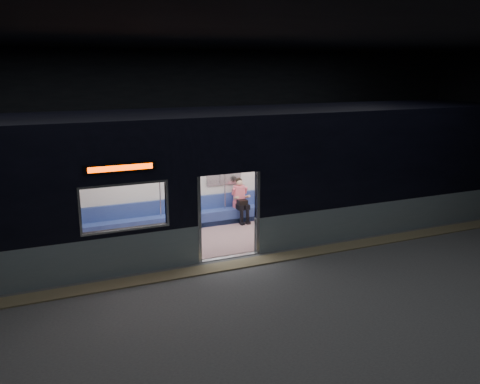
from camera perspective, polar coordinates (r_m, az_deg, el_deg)
station_floor at (r=11.31m, az=0.82°, el=-9.16°), size 24.00×14.00×0.01m
station_envelope at (r=10.44m, az=0.89°, el=9.71°), size 24.00×14.00×5.00m
tactile_strip at (r=11.77m, az=-0.30°, el=-8.12°), size 22.80×0.50×0.03m
metro_car at (r=13.03m, az=-3.82°, el=2.42°), size 18.00×3.04×3.35m
passenger at (r=14.69m, az=0.01°, el=-0.59°), size 0.36×0.62×1.28m
handbag at (r=14.53m, az=0.27°, el=-1.15°), size 0.33×0.31×0.13m
transit_map at (r=14.66m, az=-1.86°, el=2.19°), size 0.96×0.03×0.62m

